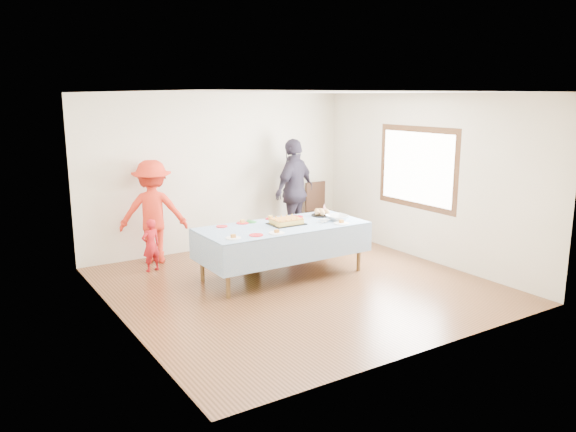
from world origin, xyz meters
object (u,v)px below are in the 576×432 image
object	(u,v)px
birthday_cake	(286,222)
dining_chair	(319,207)
adult_left	(153,212)
party_table	(283,229)

from	to	relation	value
birthday_cake	dining_chair	size ratio (longest dim) A/B	0.48
dining_chair	adult_left	bearing A→B (deg)	174.75
party_table	adult_left	world-z (taller)	adult_left
adult_left	dining_chair	bearing A→B (deg)	-159.72
party_table	dining_chair	bearing A→B (deg)	41.85
party_table	dining_chair	xyz separation A→B (m)	(1.84, 1.65, -0.14)
party_table	dining_chair	size ratio (longest dim) A/B	2.38
adult_left	party_table	bearing A→B (deg)	150.15
birthday_cake	dining_chair	world-z (taller)	dining_chair
party_table	dining_chair	distance (m)	2.47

